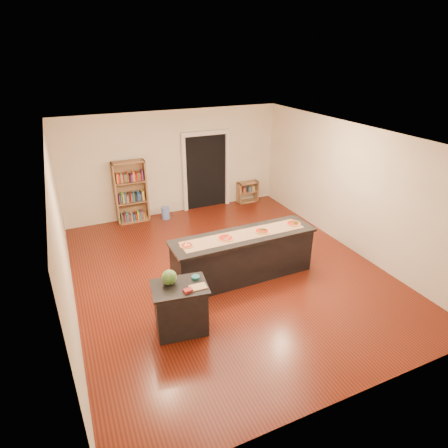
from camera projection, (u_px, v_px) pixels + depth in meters
name	position (u px, v px, depth m)	size (l,w,h in m)	color
room	(228.00, 209.00, 7.22)	(6.00, 7.00, 2.80)	#EFE2C8
doorway	(206.00, 167.00, 10.50)	(1.40, 0.09, 2.21)	black
kitchen_island	(243.00, 256.00, 7.42)	(2.89, 0.78, 0.95)	black
side_counter	(181.00, 308.00, 6.00)	(0.87, 0.63, 0.86)	black
bookshelf	(131.00, 192.00, 9.72)	(0.83, 0.29, 1.65)	#956C48
low_shelf	(248.00, 192.00, 11.22)	(0.63, 0.27, 0.63)	#956C48
waste_bin	(166.00, 213.00, 10.15)	(0.23, 0.23, 0.33)	#698BEA
kraft_paper	(244.00, 235.00, 7.22)	(2.51, 0.45, 0.00)	#8C6948
watermelon	(169.00, 277.00, 5.83)	(0.24, 0.24, 0.24)	#144214
cutting_board	(198.00, 287.00, 5.79)	(0.26, 0.17, 0.02)	tan
package_red	(188.00, 291.00, 5.67)	(0.13, 0.09, 0.05)	maroon
package_teal	(196.00, 277.00, 6.00)	(0.13, 0.13, 0.05)	#195966
pizza_a	(187.00, 245.00, 6.80)	(0.27, 0.27, 0.02)	#B47E45
pizza_b	(226.00, 238.00, 7.07)	(0.33, 0.33, 0.02)	#B47E45
pizza_c	(262.00, 231.00, 7.33)	(0.29, 0.29, 0.02)	#B47E45
pizza_d	(293.00, 223.00, 7.67)	(0.29, 0.29, 0.02)	#B47E45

